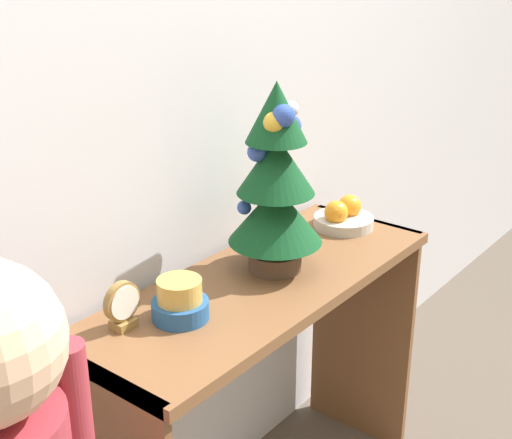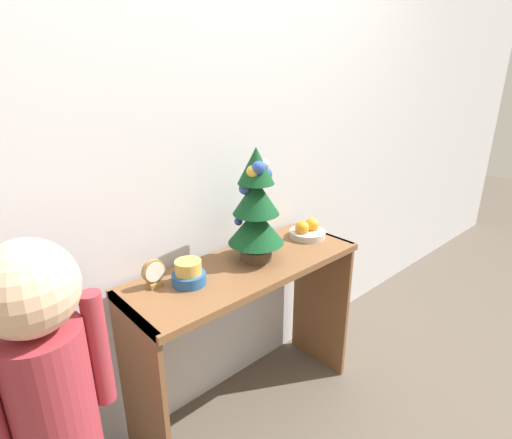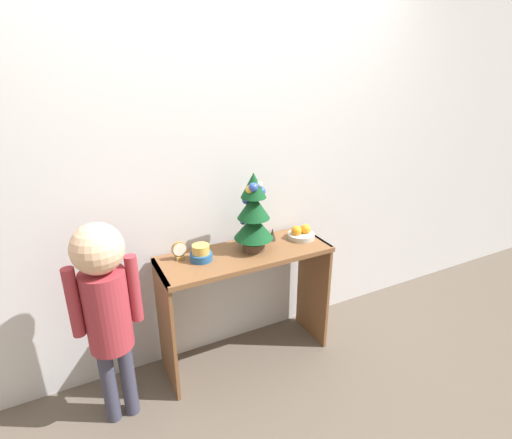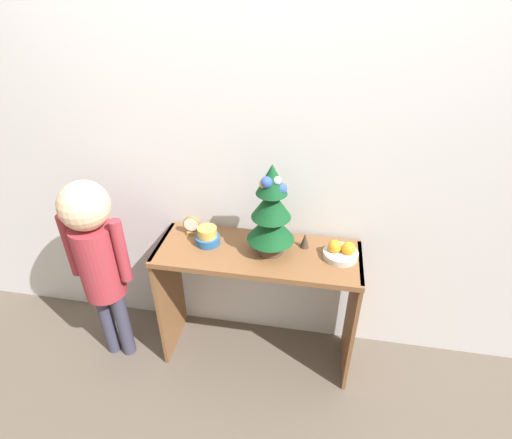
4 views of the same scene
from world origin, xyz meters
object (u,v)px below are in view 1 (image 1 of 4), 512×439
Objects in this scene: mini_tree at (276,181)px; singing_bowl at (180,302)px; fruit_bowl at (343,217)px; figurine at (292,228)px; desk_clock at (123,306)px.

mini_tree is 0.39m from singing_bowl.
fruit_bowl is (0.36, 0.02, -0.21)m from mini_tree.
mini_tree is at bearing -2.37° from singing_bowl.
figurine is (0.17, 0.07, -0.20)m from mini_tree.
mini_tree is 0.49m from desk_clock.
desk_clock is (-0.81, 0.07, 0.02)m from fruit_bowl.
fruit_bowl is 0.70m from singing_bowl.
desk_clock reaches higher than fruit_bowl.
mini_tree is 4.40× the size of desk_clock.
figurine is (0.51, 0.05, -0.00)m from singing_bowl.
singing_bowl is (-0.70, -0.00, 0.01)m from fruit_bowl.
fruit_bowl is 1.59× the size of desk_clock.
mini_tree is at bearing -10.50° from desk_clock.
desk_clock is 0.62m from figurine.
fruit_bowl is 2.15× the size of figurine.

